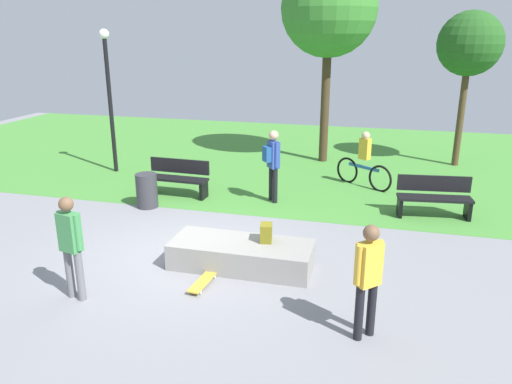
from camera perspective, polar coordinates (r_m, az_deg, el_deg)
ground_plane at (r=9.40m, az=-8.20°, el=-7.15°), size 28.00×28.00×0.00m
grass_lawn at (r=16.79m, az=2.56°, el=4.31°), size 26.60×11.71×0.01m
concrete_ledge at (r=8.77m, az=-1.66°, el=-7.22°), size 2.49×0.99×0.46m
backpack_on_ledge at (r=8.66m, az=1.18°, el=-4.72°), size 0.25×0.31×0.32m
skater_performing_trick at (r=6.71m, az=12.81°, el=-9.19°), size 0.37×0.37×1.63m
skater_watching at (r=7.97m, az=-20.61°, el=-5.29°), size 0.42×0.27×1.66m
skateboard_by_ledge at (r=8.28m, az=-6.13°, el=-10.23°), size 0.26×0.81×0.08m
park_bench_center_lawn at (r=11.70m, az=19.86°, el=-0.43°), size 1.65×0.66×0.91m
park_bench_far_left at (r=12.62m, az=-9.04°, el=1.73°), size 1.62×0.53×0.91m
tree_leaning_ash at (r=15.66m, az=8.43°, el=20.14°), size 2.85×2.85×6.06m
tree_young_birch at (r=16.20m, az=23.45°, el=15.31°), size 1.86×1.86×4.58m
lamp_post at (r=14.92m, az=-16.63°, el=11.52°), size 0.28×0.28×4.05m
trash_bin at (r=11.91m, az=-12.49°, el=0.16°), size 0.50×0.50×0.81m
pedestrian_with_backpack at (r=11.83m, az=1.92°, el=3.77°), size 0.45×0.44×1.76m
cyclist_on_bicycle at (r=13.48m, az=12.34°, el=3.25°), size 1.52×1.10×1.52m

